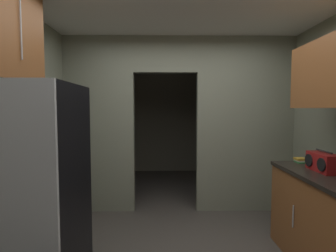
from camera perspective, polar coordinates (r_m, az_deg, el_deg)
kitchen_overhead_slab at (r=2.97m, az=3.94°, el=25.13°), size 3.78×7.28×0.06m
kitchen_partition at (r=3.92m, az=3.35°, el=1.32°), size 3.38×0.12×2.59m
adjoining_room_shell at (r=5.71m, az=1.47°, el=1.33°), size 3.38×2.61×2.59m
refrigerator at (r=2.34m, az=-28.03°, el=-13.38°), size 0.75×0.78×1.72m
boombox at (r=2.99m, az=30.62°, el=-6.78°), size 0.17×0.36×0.21m
book_stack at (r=3.37m, az=26.87°, el=-6.64°), size 0.13×0.14×0.05m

